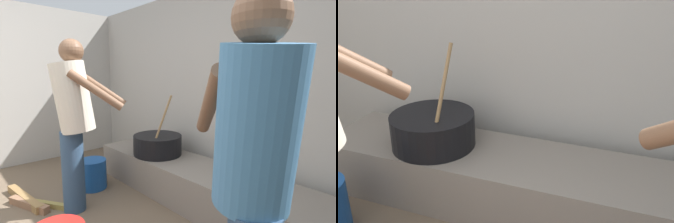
# 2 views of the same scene
# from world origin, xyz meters

# --- Properties ---
(block_enclosure_rear) EXTENTS (5.16, 0.20, 2.23)m
(block_enclosure_rear) POSITION_xyz_m (0.00, 2.54, 1.12)
(block_enclosure_rear) COLOR #ADA8A0
(block_enclosure_rear) RESTS_ON ground_plane
(hearth_ledge) EXTENTS (2.80, 0.60, 0.37)m
(hearth_ledge) POSITION_xyz_m (0.07, 2.02, 0.18)
(hearth_ledge) COLOR slate
(hearth_ledge) RESTS_ON ground_plane
(cooking_pot_main) EXTENTS (0.55, 0.55, 0.67)m
(cooking_pot_main) POSITION_xyz_m (-0.56, 1.99, 0.48)
(cooking_pot_main) COLOR black
(cooking_pot_main) RESTS_ON hearth_ledge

